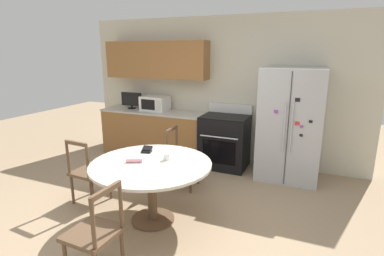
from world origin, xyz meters
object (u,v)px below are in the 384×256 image
at_px(dining_chair_left, 89,172).
at_px(dining_chair_far, 182,159).
at_px(oven_range, 225,141).
at_px(wallet, 147,150).
at_px(microwave, 155,103).
at_px(refrigerator, 290,125).
at_px(countertop_tv, 132,100).
at_px(dining_chair_near, 95,234).
at_px(candle_glass, 166,157).

distance_m(dining_chair_left, dining_chair_far, 1.33).
bearing_deg(dining_chair_far, oven_range, 159.07).
distance_m(oven_range, wallet, 1.83).
height_order(microwave, dining_chair_left, microwave).
xyz_separation_m(refrigerator, countertop_tv, (-3.01, 0.09, 0.19)).
bearing_deg(dining_chair_far, countertop_tv, -126.59).
relative_size(oven_range, dining_chair_near, 1.20).
bearing_deg(countertop_tv, dining_chair_left, -71.96).
bearing_deg(dining_chair_near, dining_chair_left, 46.16).
height_order(dining_chair_near, candle_glass, dining_chair_near).
xyz_separation_m(oven_range, dining_chair_left, (-1.28, -1.98, -0.03)).
relative_size(refrigerator, dining_chair_near, 1.95).
bearing_deg(wallet, countertop_tv, 128.79).
relative_size(candle_glass, wallet, 0.55).
xyz_separation_m(candle_glass, wallet, (-0.37, 0.17, -0.01)).
distance_m(oven_range, dining_chair_near, 3.06).
height_order(countertop_tv, dining_chair_left, countertop_tv).
height_order(dining_chair_left, candle_glass, dining_chair_left).
distance_m(refrigerator, dining_chair_far, 1.78).
relative_size(microwave, wallet, 3.31).
height_order(refrigerator, wallet, refrigerator).
distance_m(countertop_tv, candle_glass, 2.65).
distance_m(countertop_tv, dining_chair_near, 3.58).
xyz_separation_m(dining_chair_near, dining_chair_far, (-0.10, 2.02, 0.00)).
height_order(dining_chair_left, dining_chair_far, same).
bearing_deg(dining_chair_far, refrigerator, 122.13).
xyz_separation_m(countertop_tv, candle_glass, (1.79, -1.93, -0.30)).
height_order(dining_chair_near, wallet, dining_chair_near).
bearing_deg(refrigerator, wallet, -133.52).
xyz_separation_m(refrigerator, dining_chair_near, (-1.32, -3.00, -0.44)).
bearing_deg(oven_range, refrigerator, -2.88).
height_order(oven_range, microwave, microwave).
relative_size(oven_range, candle_glass, 13.27).
bearing_deg(candle_glass, dining_chair_near, -94.94).
bearing_deg(microwave, countertop_tv, -176.26).
distance_m(dining_chair_near, wallet, 1.39).
height_order(candle_glass, wallet, candle_glass).
relative_size(microwave, dining_chair_far, 0.55).
relative_size(dining_chair_near, dining_chair_far, 1.00).
distance_m(oven_range, candle_glass, 1.93).
bearing_deg(dining_chair_far, dining_chair_near, 0.26).
height_order(dining_chair_far, candle_glass, dining_chair_far).
distance_m(microwave, dining_chair_left, 2.14).
height_order(countertop_tv, candle_glass, countertop_tv).
xyz_separation_m(dining_chair_far, candle_glass, (0.20, -0.86, 0.34)).
relative_size(refrigerator, dining_chair_left, 1.95).
relative_size(dining_chair_left, dining_chair_far, 1.00).
xyz_separation_m(microwave, dining_chair_near, (1.18, -3.12, -0.60)).
xyz_separation_m(refrigerator, wallet, (-1.59, -1.68, -0.11)).
height_order(oven_range, wallet, oven_range).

